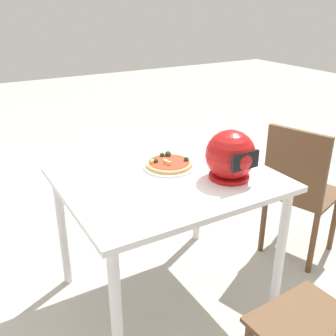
{
  "coord_description": "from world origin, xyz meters",
  "views": [
    {
      "loc": [
        0.91,
        1.57,
        1.59
      ],
      "look_at": [
        -0.03,
        -0.04,
        0.77
      ],
      "focal_mm": 41.85,
      "sensor_mm": 36.0,
      "label": 1
    }
  ],
  "objects_px": {
    "pizza": "(169,163)",
    "motorcycle_helmet": "(230,156)",
    "chair_side": "(299,187)",
    "dining_table": "(167,192)"
  },
  "relations": [
    {
      "from": "pizza",
      "to": "motorcycle_helmet",
      "type": "relative_size",
      "value": 0.99
    },
    {
      "from": "dining_table",
      "to": "pizza",
      "type": "distance_m",
      "value": 0.16
    },
    {
      "from": "dining_table",
      "to": "motorcycle_helmet",
      "type": "bearing_deg",
      "value": 145.25
    },
    {
      "from": "dining_table",
      "to": "pizza",
      "type": "relative_size",
      "value": 4.26
    },
    {
      "from": "dining_table",
      "to": "motorcycle_helmet",
      "type": "height_order",
      "value": "motorcycle_helmet"
    },
    {
      "from": "chair_side",
      "to": "pizza",
      "type": "bearing_deg",
      "value": -12.74
    },
    {
      "from": "dining_table",
      "to": "pizza",
      "type": "bearing_deg",
      "value": -126.18
    },
    {
      "from": "motorcycle_helmet",
      "to": "chair_side",
      "type": "relative_size",
      "value": 0.28
    },
    {
      "from": "pizza",
      "to": "chair_side",
      "type": "bearing_deg",
      "value": 167.26
    },
    {
      "from": "pizza",
      "to": "dining_table",
      "type": "bearing_deg",
      "value": 53.82
    }
  ]
}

